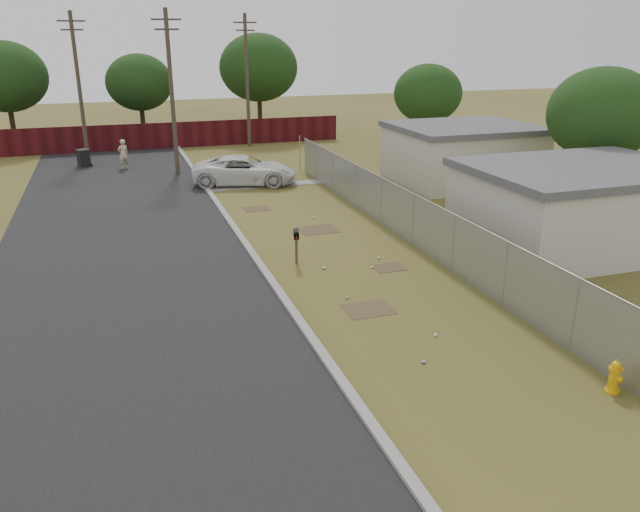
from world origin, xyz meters
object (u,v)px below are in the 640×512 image
object	(u,v)px
fire_hydrant	(614,377)
mailbox	(296,237)
trash_bin	(84,158)
pedestrian	(123,154)
pickup_truck	(245,170)

from	to	relation	value
fire_hydrant	mailbox	world-z (taller)	mailbox
mailbox	trash_bin	distance (m)	21.87
mailbox	pedestrian	world-z (taller)	pedestrian
pedestrian	trash_bin	distance (m)	2.71
fire_hydrant	mailbox	bearing A→B (deg)	113.13
pickup_truck	trash_bin	xyz separation A→B (m)	(-8.34, 7.80, -0.22)
fire_hydrant	pickup_truck	bearing A→B (deg)	98.74
pickup_truck	pedestrian	distance (m)	8.82
fire_hydrant	trash_bin	world-z (taller)	trash_bin
pickup_truck	pedestrian	xyz separation A→B (m)	(-6.03, 6.43, 0.11)
mailbox	fire_hydrant	bearing A→B (deg)	-66.87
fire_hydrant	pedestrian	world-z (taller)	pedestrian
mailbox	pickup_truck	distance (m)	12.77
fire_hydrant	pickup_truck	xyz separation A→B (m)	(-3.55, 23.07, 0.38)
trash_bin	pedestrian	bearing A→B (deg)	-30.73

